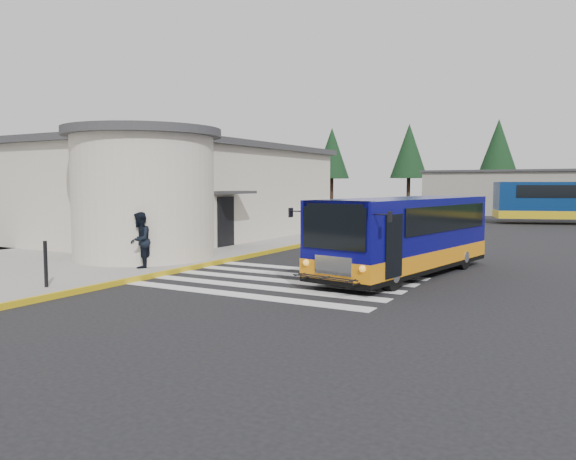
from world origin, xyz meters
The scene contains 11 objects.
ground centered at (0.00, 0.00, 0.00)m, with size 140.00×140.00×0.00m, color black.
sidewalk centered at (-9.00, 4.00, 0.07)m, with size 10.00×34.00×0.15m, color gray.
curb_strip centered at (-4.05, 4.00, 0.08)m, with size 0.12×34.00×0.16m, color gold.
station_building centered at (-10.84, 6.91, 2.57)m, with size 12.70×18.70×4.80m.
crosswalk centered at (-0.50, -0.80, 0.01)m, with size 8.00×5.35×0.01m.
depot_building centered at (6.00, 42.00, 2.11)m, with size 26.40×8.40×4.20m.
transit_bus centered at (2.56, 2.11, 1.18)m, with size 4.05×8.99×2.47m.
pedestrian_a centered at (-6.29, -0.83, 0.97)m, with size 0.59×0.39×1.63m, color black.
pedestrian_b centered at (-5.22, -1.61, 1.07)m, with size 0.90×0.70×1.84m, color black.
bollard centered at (-4.94, -5.44, 0.77)m, with size 0.10×0.10×1.25m, color black.
far_bus_a centered at (6.05, 30.31, 1.71)m, with size 10.61×5.87×2.64m.
Camera 1 is at (7.98, -15.29, 2.92)m, focal length 35.00 mm.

